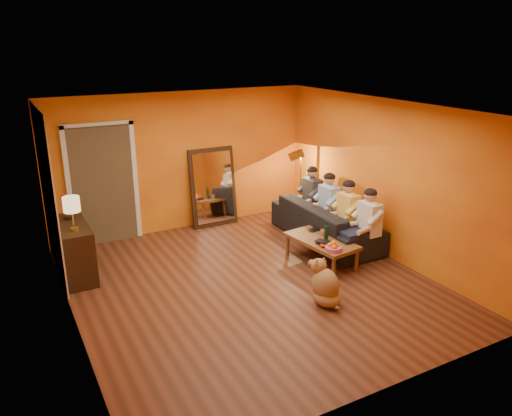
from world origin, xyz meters
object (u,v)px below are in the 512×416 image
coffee_table (321,251)px  wine_bottle (326,231)px  table_lamp (73,214)px  person_far_left (369,224)px  person_mid_left (348,214)px  sofa (326,222)px  person_mid_right (329,205)px  floor_lamp (300,187)px  dog (325,282)px  person_far_right (312,197)px  vase (68,214)px  sideboard (75,250)px  tumbler (323,233)px  mirror_frame (213,187)px  laptop (318,230)px

coffee_table → wine_bottle: size_ratio=3.94×
table_lamp → person_far_left: (4.37, -1.35, -0.49)m
person_far_left → person_mid_left: 0.55m
sofa → person_mid_right: (0.13, 0.10, 0.27)m
floor_lamp → coffee_table: bearing=-90.5°
dog → table_lamp: bearing=160.7°
person_far_right → vase: person_far_right is taller
sideboard → person_far_left: size_ratio=0.97×
tumbler → vase: (-3.70, 1.56, 0.47)m
vase → mirror_frame: bearing=16.6°
person_far_right → vase: size_ratio=6.94×
dog → laptop: bearing=77.0°
sideboard → sofa: size_ratio=0.50×
sideboard → person_mid_left: size_ratio=0.97×
mirror_frame → sideboard: mirror_frame is taller
sideboard → floor_lamp: floor_lamp is taller
sideboard → table_lamp: table_lamp is taller
mirror_frame → vase: bearing=-163.4°
person_mid_left → person_far_right: bearing=90.0°
sideboard → tumbler: 3.93m
person_mid_left → tumbler: 0.71m
person_mid_left → person_mid_right: same height
mirror_frame → dog: size_ratio=2.30×
person_far_right → coffee_table: bearing=-118.7°
sideboard → dog: bearing=-41.5°
dog → person_mid_left: 2.10m
sofa → person_far_left: person_far_left is taller
floor_lamp → dog: (-1.47, -2.90, -0.39)m
floor_lamp → vase: size_ratio=8.20×
person_far_right → vase: (-4.37, 0.25, 0.33)m
sideboard → coffee_table: (3.58, -1.43, -0.21)m
mirror_frame → dog: (0.08, -3.62, -0.43)m
laptop → mirror_frame: bearing=102.0°
coffee_table → person_far_left: bearing=-22.7°
table_lamp → sofa: size_ratio=0.22×
floor_lamp → vase: floor_lamp is taller
laptop → vase: (-3.76, 1.33, 0.51)m
coffee_table → person_far_right: person_far_right is taller
sideboard → floor_lamp: bearing=4.8°
sofa → table_lamp: bearing=85.3°
floor_lamp → person_mid_right: bearing=-65.8°
dog → vase: (-2.87, 2.79, 0.61)m
coffee_table → tumbler: (0.12, 0.12, 0.26)m
laptop → sofa: bearing=30.4°
person_mid_left → wine_bottle: (-0.74, -0.39, -0.03)m
sofa → mirror_frame: bearing=40.0°
mirror_frame → laptop: bearing=-65.8°
tumbler → dog: bearing=-124.3°
table_lamp → laptop: (3.76, -0.78, -0.67)m
mirror_frame → laptop: 2.40m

